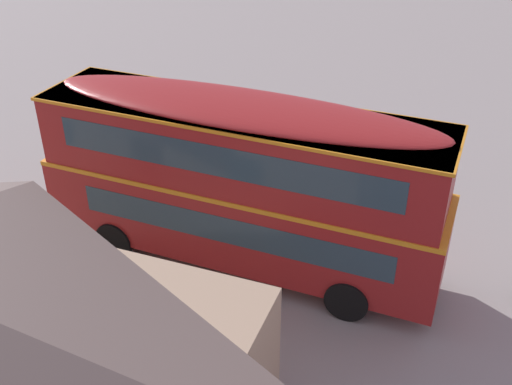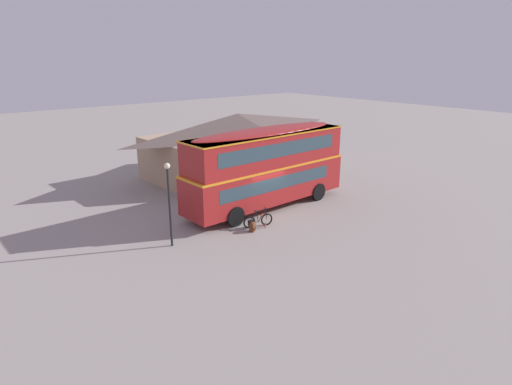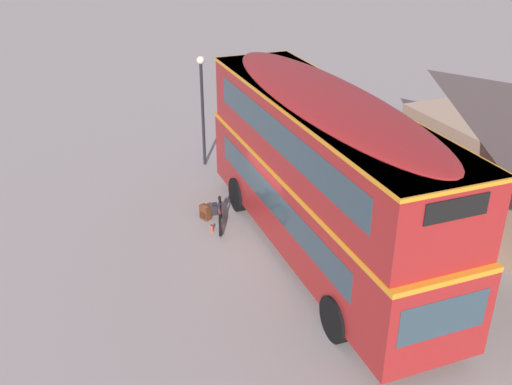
# 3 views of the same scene
# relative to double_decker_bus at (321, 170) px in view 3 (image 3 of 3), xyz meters

# --- Properties ---
(ground_plane) EXTENTS (120.00, 120.00, 0.00)m
(ground_plane) POSITION_rel_double_decker_bus_xyz_m (-0.93, -0.57, -2.65)
(ground_plane) COLOR gray
(double_decker_bus) EXTENTS (10.83, 2.81, 4.79)m
(double_decker_bus) POSITION_rel_double_decker_bus_xyz_m (0.00, 0.00, 0.00)
(double_decker_bus) COLOR black
(double_decker_bus) RESTS_ON ground
(touring_bicycle) EXTENTS (1.65, 0.63, 1.04)m
(touring_bicycle) POSITION_rel_double_decker_bus_xyz_m (-2.51, -2.12, -2.27)
(touring_bicycle) COLOR black
(touring_bicycle) RESTS_ON ground
(backpack_on_ground) EXTENTS (0.39, 0.34, 0.52)m
(backpack_on_ground) POSITION_rel_double_decker_bus_xyz_m (-3.07, -2.42, -2.38)
(backpack_on_ground) COLOR #592D19
(backpack_on_ground) RESTS_ON ground
(water_bottle_red_squeeze) EXTENTS (0.08, 0.08, 0.25)m
(water_bottle_red_squeeze) POSITION_rel_double_decker_bus_xyz_m (-2.22, -2.46, -2.53)
(water_bottle_red_squeeze) COLOR #D84C33
(water_bottle_red_squeeze) RESTS_ON ground
(street_lamp) EXTENTS (0.28, 0.28, 4.11)m
(street_lamp) POSITION_rel_double_decker_bus_xyz_m (-7.20, -1.31, -0.06)
(street_lamp) COLOR black
(street_lamp) RESTS_ON ground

